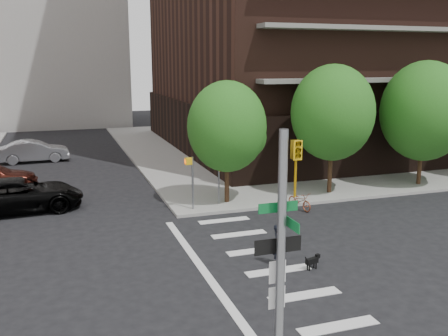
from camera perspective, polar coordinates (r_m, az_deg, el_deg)
ground at (r=17.14m, az=-3.17°, el=-12.94°), size 120.00×120.00×0.00m
sidewalk_ne at (r=46.23m, az=13.77°, el=2.83°), size 39.00×33.00×0.15m
crosswalk at (r=17.80m, az=3.84°, el=-11.95°), size 3.85×13.00×0.01m
tree_a at (r=25.05m, az=0.34°, el=4.75°), size 4.00×4.00×5.90m
tree_b at (r=27.52m, az=12.31°, el=6.19°), size 4.50×4.50×6.65m
tree_c at (r=31.03m, az=21.92°, el=6.05°), size 5.00×5.00×6.80m
traffic_signal at (r=9.48m, az=6.48°, el=-16.66°), size 0.90×0.75×6.00m
pedestrian_signal at (r=24.39m, az=-2.96°, el=-0.69°), size 2.18×0.67×2.60m
parked_car_black at (r=26.44m, az=-22.31°, el=-2.87°), size 3.24×6.20×1.67m
parked_car_silver at (r=39.09m, az=-20.88°, el=1.81°), size 1.93×4.96×1.61m
scooter at (r=25.19m, az=8.65°, el=-3.72°), size 0.93×1.76×0.88m
dog_walker at (r=18.33m, az=6.20°, el=-8.71°), size 0.65×0.55×1.52m
dog at (r=18.28m, az=10.10°, el=-10.38°), size 0.61×0.30×0.51m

